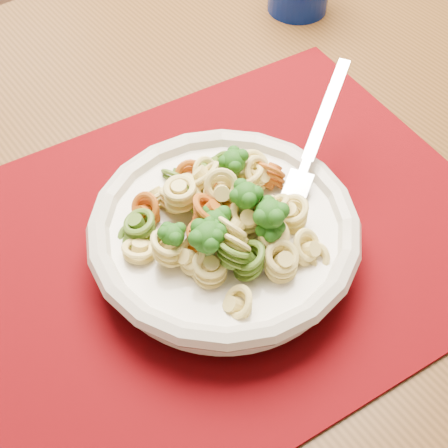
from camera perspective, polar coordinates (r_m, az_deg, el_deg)
name	(u,v)px	position (r m, az deg, el deg)	size (l,w,h in m)	color
dining_table	(235,246)	(0.71, 1.04, -2.06)	(1.54, 1.23, 0.78)	#583619
placemat	(221,239)	(0.57, -0.28, -1.35)	(0.49, 0.38, 0.00)	#5F0408
pasta_bowl	(224,233)	(0.54, 0.00, -0.80)	(0.24, 0.24, 0.04)	beige
pasta_broccoli_heap	(224,220)	(0.52, 0.00, 0.41)	(0.20, 0.20, 0.06)	#F2D677
fork	(298,185)	(0.55, 6.78, 3.59)	(0.19, 0.02, 0.01)	silver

